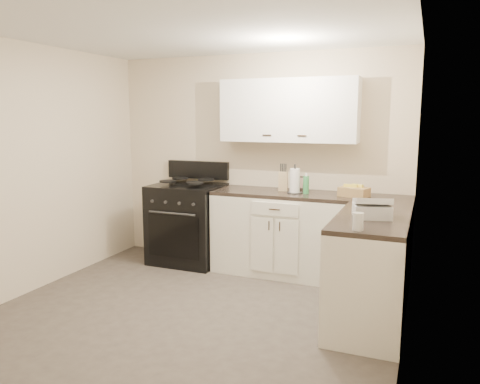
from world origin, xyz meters
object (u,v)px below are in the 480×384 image
at_px(knife_block, 283,181).
at_px(wicker_basket, 354,192).
at_px(countertop_grill, 372,211).
at_px(paper_towel, 295,181).
at_px(stove, 188,225).

distance_m(knife_block, wicker_basket, 0.81).
bearing_deg(wicker_basket, countertop_grill, -73.52).
bearing_deg(paper_towel, countertop_grill, -46.03).
bearing_deg(knife_block, stove, 173.50).
bearing_deg(knife_block, wicker_basket, -17.46).
height_order(knife_block, wicker_basket, knife_block).
distance_m(stove, paper_towel, 1.47).
xyz_separation_m(stove, wicker_basket, (1.98, 0.02, 0.53)).
height_order(knife_block, paper_towel, paper_towel).
height_order(paper_towel, wicker_basket, paper_towel).
distance_m(knife_block, paper_towel, 0.20).
distance_m(stove, countertop_grill, 2.53).
distance_m(paper_towel, countertop_grill, 1.35).
bearing_deg(stove, paper_towel, -0.28).
height_order(stove, paper_towel, paper_towel).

